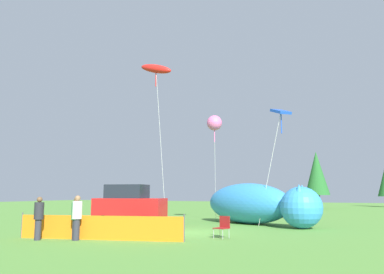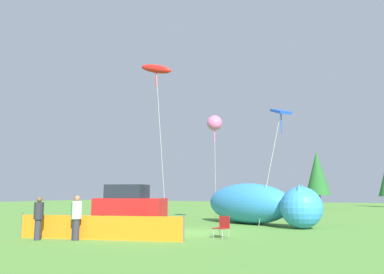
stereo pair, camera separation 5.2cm
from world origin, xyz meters
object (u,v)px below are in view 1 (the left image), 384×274
Objects in this scene: parked_car at (129,206)px; inflatable_cat at (256,205)px; spectator_in_grey_shirt at (77,216)px; kite_blue_box at (281,114)px; spectator_in_white_shirt at (39,216)px; kite_red_lizard at (156,69)px; kite_pink_octopus at (214,123)px; folding_chair at (223,226)px; spectator_in_blue_shirt at (76,217)px.

inflatable_cat is (6.33, 4.09, 0.00)m from parked_car.
parked_car reaches higher than spectator_in_grey_shirt.
spectator_in_white_shirt is at bearing -127.51° from kite_blue_box.
kite_pink_octopus is at bearing 13.67° from kite_red_lizard.
folding_chair is 7.22m from inflatable_cat.
kite_red_lizard is at bearing 89.09° from parked_car.
folding_chair is at bearing -101.53° from kite_blue_box.
kite_red_lizard is (-8.78, 0.54, 4.10)m from kite_blue_box.
kite_red_lizard is at bearing 103.02° from spectator_in_grey_shirt.
parked_car is 6.41m from spectator_in_blue_shirt.
kite_blue_box is at bearing 12.33° from parked_car.
inflatable_cat reaches higher than spectator_in_grey_shirt.
kite_blue_box is (6.49, 9.63, 5.55)m from spectator_in_blue_shirt.
spectator_in_white_shirt is at bearing -44.96° from folding_chair.
folding_chair is (6.77, -3.08, -0.62)m from parked_car.
kite_red_lizard reaches higher than inflatable_cat.
spectator_in_blue_shirt is 14.21m from kite_red_lizard.
inflatable_cat is 5.67m from kite_blue_box.
kite_pink_octopus is at bearing 75.14° from spectator_in_white_shirt.
spectator_in_blue_shirt is 0.25× the size of kite_blue_box.
spectator_in_blue_shirt is 0.08m from spectator_in_grey_shirt.
spectator_in_white_shirt is 14.50m from kite_red_lizard.
inflatable_cat is 4.73× the size of spectator_in_white_shirt.
kite_blue_box is at bearing -3.54° from kite_red_lizard.
spectator_in_grey_shirt is at bearing -76.98° from kite_red_lizard.
spectator_in_blue_shirt is 12.87m from kite_blue_box.
spectator_in_grey_shirt is at bearing -98.52° from kite_pink_octopus.
inflatable_cat is 4.78× the size of spectator_in_blue_shirt.
parked_car is 8.06m from kite_pink_octopus.
spectator_in_white_shirt is 1.01× the size of spectator_in_blue_shirt.
spectator_in_grey_shirt is at bearing -123.62° from kite_blue_box.
folding_chair is 14.37m from kite_red_lizard.
inflatable_cat is 11.76m from kite_red_lizard.
spectator_in_white_shirt is 0.97× the size of spectator_in_grey_shirt.
parked_car is 7.53m from inflatable_cat.
spectator_in_blue_shirt is at bearing -77.33° from kite_red_lizard.
kite_pink_octopus reaches higher than parked_car.
kite_pink_octopus is (-3.41, 8.04, 6.02)m from folding_chair.
folding_chair is 0.13× the size of kite_blue_box.
spectator_in_blue_shirt is at bearing -86.09° from parked_car.
kite_red_lizard is (-7.01, -0.12, 9.44)m from inflatable_cat.
kite_pink_octopus reaches higher than inflatable_cat.
folding_chair is at bearing 31.68° from spectator_in_grey_shirt.
folding_chair is at bearing -66.98° from kite_pink_octopus.
spectator_in_white_shirt is at bearing -85.18° from kite_red_lizard.
folding_chair is 0.51× the size of spectator_in_grey_shirt.
kite_blue_box is at bearing 56.38° from spectator_in_grey_shirt.
kite_pink_octopus is (1.68, 11.18, 5.56)m from spectator_in_grey_shirt.
kite_pink_octopus is (3.12, 11.77, 5.59)m from spectator_in_white_shirt.
kite_pink_octopus is at bearing 45.27° from parked_car.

